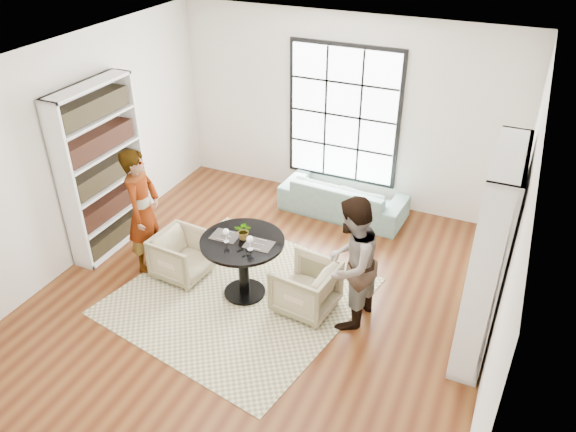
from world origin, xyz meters
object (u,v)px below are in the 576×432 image
at_px(sofa, 343,197).
at_px(wine_glass_left, 226,233).
at_px(pedestal_table, 243,256).
at_px(armchair_left, 183,255).
at_px(person_left, 143,211).
at_px(armchair_right, 306,287).
at_px(flower_centerpiece, 244,231).
at_px(wine_glass_right, 250,240).
at_px(person_right, 351,264).

relative_size(sofa, wine_glass_left, 10.70).
height_order(pedestal_table, sofa, pedestal_table).
xyz_separation_m(pedestal_table, wine_glass_left, (-0.16, -0.11, 0.36)).
height_order(pedestal_table, armchair_left, pedestal_table).
height_order(armchair_left, wine_glass_left, wine_glass_left).
bearing_deg(person_left, armchair_right, -101.85).
distance_m(armchair_right, flower_centerpiece, 1.03).
bearing_deg(person_left, sofa, -51.95).
xyz_separation_m(sofa, person_left, (-1.98, -2.41, 0.59)).
xyz_separation_m(pedestal_table, sofa, (0.49, 2.44, -0.31)).
bearing_deg(wine_glass_right, sofa, 83.15).
bearing_deg(pedestal_table, wine_glass_left, -146.23).
bearing_deg(armchair_left, wine_glass_right, -93.65).
bearing_deg(armchair_left, person_left, 95.04).
height_order(pedestal_table, armchair_right, pedestal_table).
bearing_deg(armchair_left, flower_centerpiece, -84.32).
bearing_deg(wine_glass_left, wine_glass_right, -4.90).
xyz_separation_m(armchair_left, armchair_right, (1.76, 0.03, 0.01)).
distance_m(sofa, person_left, 3.17).
bearing_deg(armchair_right, person_right, 96.96).
xyz_separation_m(pedestal_table, person_right, (1.37, 0.06, 0.24)).
bearing_deg(armchair_right, pedestal_table, -78.73).
height_order(sofa, person_right, person_right).
relative_size(pedestal_table, wine_glass_right, 5.53).
relative_size(person_left, wine_glass_left, 9.47).
height_order(armchair_right, person_left, person_left).
height_order(armchair_left, flower_centerpiece, flower_centerpiece).
relative_size(pedestal_table, person_left, 0.60).
bearing_deg(armchair_right, sofa, -165.07).
relative_size(person_left, flower_centerpiece, 7.56).
distance_m(armchair_left, wine_glass_right, 1.31).
height_order(armchair_right, wine_glass_left, wine_glass_left).
relative_size(sofa, person_right, 1.18).
bearing_deg(flower_centerpiece, wine_glass_left, -137.47).
xyz_separation_m(armchair_right, flower_centerpiece, (-0.82, -0.02, 0.63)).
relative_size(armchair_right, person_right, 0.42).
distance_m(armchair_right, person_left, 2.38).
distance_m(person_right, wine_glass_left, 1.55).
bearing_deg(flower_centerpiece, wine_glass_right, -46.22).
bearing_deg(flower_centerpiece, person_left, -179.60).
height_order(armchair_left, armchair_right, armchair_right).
bearing_deg(wine_glass_right, wine_glass_left, 175.10).
height_order(armchair_left, person_left, person_left).
height_order(armchair_right, wine_glass_right, wine_glass_right).
distance_m(pedestal_table, person_left, 1.52).
distance_m(pedestal_table, wine_glass_left, 0.41).
bearing_deg(wine_glass_left, person_left, 173.90).
distance_m(armchair_right, wine_glass_left, 1.19).
bearing_deg(armchair_left, armchair_right, -84.07).
distance_m(pedestal_table, armchair_right, 0.87).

